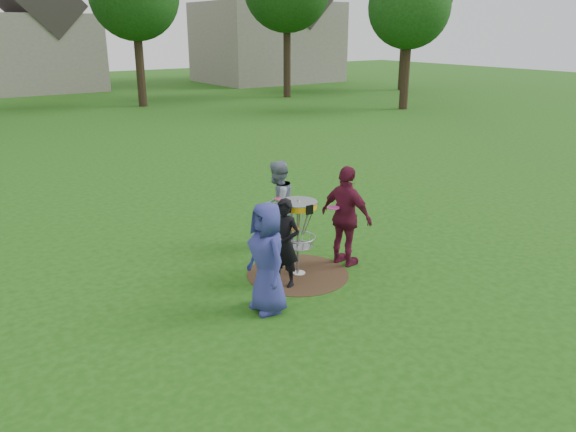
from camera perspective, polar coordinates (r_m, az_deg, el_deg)
ground at (r=9.95m, az=0.99°, el=-5.92°), size 100.00×100.00×0.00m
dirt_patch at (r=9.95m, az=0.99°, el=-5.90°), size 1.80×1.80×0.01m
player_blue at (r=8.41m, az=-2.13°, el=-4.26°), size 0.60×0.88×1.73m
player_black at (r=9.27m, az=-0.37°, el=-2.76°), size 0.57×0.65×1.50m
player_grey at (r=10.93m, az=-1.09°, el=1.21°), size 1.01×0.91×1.72m
player_maroon at (r=10.09m, az=5.95°, el=-0.06°), size 0.66×1.15×1.84m
disc_on_grass at (r=9.97m, az=1.13°, el=-5.80°), size 0.22×0.22×0.02m
disc_golf_basket at (r=9.57m, az=1.03°, el=-0.36°), size 0.66×0.67×1.38m
held_discs at (r=9.62m, az=0.78°, el=-0.13°), size 1.83×1.94×0.22m
house_row at (r=41.64m, az=-21.81°, el=17.37°), size 44.50×10.65×11.62m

